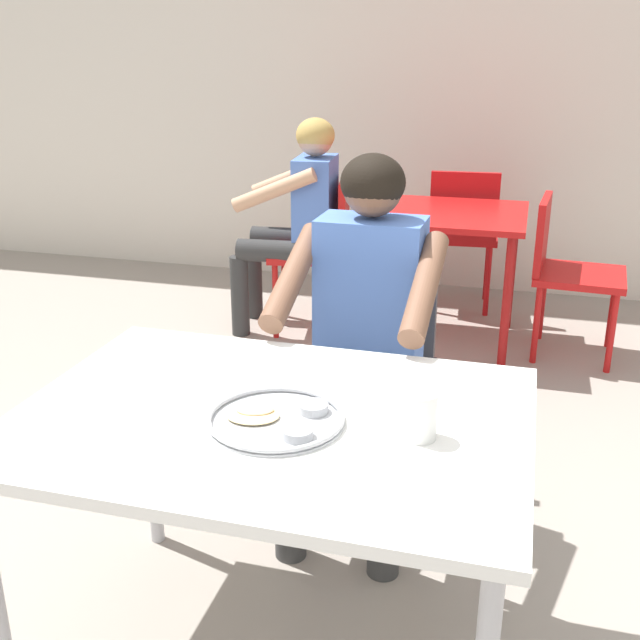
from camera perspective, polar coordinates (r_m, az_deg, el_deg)
back_wall at (r=5.05m, az=10.62°, el=21.51°), size 12.00×0.12×3.40m
table_foreground at (r=1.84m, az=-3.60°, el=-8.83°), size 1.20×0.87×0.72m
thali_tray at (r=1.76m, az=-3.22°, el=-7.38°), size 0.32×0.32×0.03m
drinking_cup at (r=1.69m, az=7.48°, el=-6.97°), size 0.08×0.08×0.11m
chair_foreground at (r=2.71m, az=4.22°, el=-2.77°), size 0.41×0.40×0.83m
diner_foreground at (r=2.43m, az=3.27°, el=0.56°), size 0.49×0.56×1.23m
table_background_red at (r=4.05m, az=9.30°, el=6.75°), size 0.83×0.77×0.72m
chair_red_left at (r=4.23m, az=0.26°, el=5.84°), size 0.48×0.49×0.86m
chair_red_right at (r=4.08m, az=17.87°, el=3.98°), size 0.47×0.47×0.82m
chair_red_far at (r=4.62m, az=10.64°, el=6.73°), size 0.44×0.42×0.86m
patron_background at (r=4.18m, az=-1.62°, el=8.50°), size 0.58×0.53×1.18m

